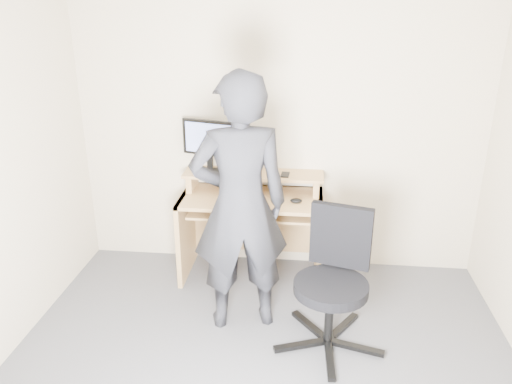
% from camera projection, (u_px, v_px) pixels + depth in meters
% --- Properties ---
extents(back_wall, '(3.50, 0.02, 2.50)m').
position_uv_depth(back_wall, '(278.00, 131.00, 4.28)').
color(back_wall, beige).
rests_on(back_wall, ground).
extents(desk, '(1.20, 0.60, 0.91)m').
position_uv_depth(desk, '(253.00, 215.00, 4.35)').
color(desk, tan).
rests_on(desk, ground).
extents(monitor, '(0.47, 0.16, 0.45)m').
position_uv_depth(monitor, '(209.00, 141.00, 4.22)').
color(monitor, black).
rests_on(monitor, desk).
extents(external_drive, '(0.07, 0.13, 0.20)m').
position_uv_depth(external_drive, '(241.00, 161.00, 4.27)').
color(external_drive, black).
rests_on(external_drive, desk).
extents(travel_mug, '(0.10, 0.10, 0.19)m').
position_uv_depth(travel_mug, '(252.00, 162.00, 4.26)').
color(travel_mug, '#B7B7BC').
rests_on(travel_mug, desk).
extents(smartphone, '(0.07, 0.13, 0.01)m').
position_uv_depth(smartphone, '(285.00, 175.00, 4.23)').
color(smartphone, black).
rests_on(smartphone, desk).
extents(charger, '(0.06, 0.05, 0.03)m').
position_uv_depth(charger, '(229.00, 173.00, 4.23)').
color(charger, black).
rests_on(charger, desk).
extents(headphones, '(0.19, 0.19, 0.06)m').
position_uv_depth(headphones, '(242.00, 170.00, 4.32)').
color(headphones, silver).
rests_on(headphones, desk).
extents(keyboard, '(0.47, 0.21, 0.03)m').
position_uv_depth(keyboard, '(249.00, 210.00, 4.15)').
color(keyboard, black).
rests_on(keyboard, desk).
extents(mouse, '(0.11, 0.08, 0.04)m').
position_uv_depth(mouse, '(296.00, 201.00, 4.07)').
color(mouse, black).
rests_on(mouse, desk).
extents(office_chair, '(0.77, 0.74, 0.97)m').
position_uv_depth(office_chair, '(334.00, 275.00, 3.43)').
color(office_chair, black).
rests_on(office_chair, ground).
extents(person, '(0.79, 0.62, 1.90)m').
position_uv_depth(person, '(240.00, 206.00, 3.50)').
color(person, black).
rests_on(person, ground).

